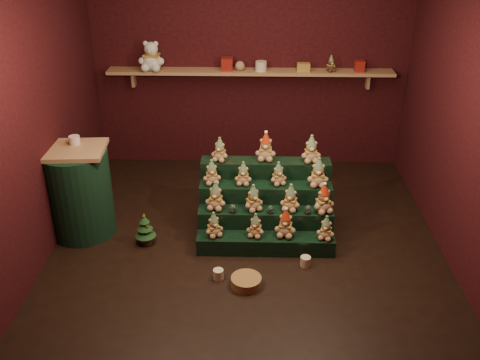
{
  "coord_description": "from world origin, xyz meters",
  "views": [
    {
      "loc": [
        0.05,
        -4.72,
        3.18
      ],
      "look_at": [
        -0.08,
        0.25,
        0.6
      ],
      "focal_mm": 40.0,
      "sensor_mm": 36.0,
      "label": 1
    }
  ],
  "objects_px": {
    "snow_globe_c": "(308,209)",
    "riser_tier_front": "(265,244)",
    "white_bear": "(151,52)",
    "mini_christmas_tree": "(145,229)",
    "snow_globe_b": "(270,209)",
    "mug_left": "(218,274)",
    "brown_bear": "(331,64)",
    "snow_globe_a": "(233,208)",
    "mug_right": "(305,261)",
    "wicker_basket": "(246,282)",
    "side_table": "(79,191)"
  },
  "relations": [
    {
      "from": "white_bear",
      "to": "mini_christmas_tree",
      "type": "bearing_deg",
      "value": -80.84
    },
    {
      "from": "brown_bear",
      "to": "mug_right",
      "type": "bearing_deg",
      "value": -127.2
    },
    {
      "from": "mini_christmas_tree",
      "to": "mug_right",
      "type": "xyz_separation_m",
      "value": [
        1.64,
        -0.35,
        -0.13
      ]
    },
    {
      "from": "mug_left",
      "to": "white_bear",
      "type": "xyz_separation_m",
      "value": [
        -0.96,
        2.47,
        1.5
      ]
    },
    {
      "from": "snow_globe_a",
      "to": "brown_bear",
      "type": "distance_m",
      "value": 2.4
    },
    {
      "from": "white_bear",
      "to": "brown_bear",
      "type": "bearing_deg",
      "value": 4.22
    },
    {
      "from": "snow_globe_c",
      "to": "mug_left",
      "type": "relative_size",
      "value": 0.96
    },
    {
      "from": "riser_tier_front",
      "to": "snow_globe_a",
      "type": "bearing_deg",
      "value": 154.79
    },
    {
      "from": "riser_tier_front",
      "to": "mug_left",
      "type": "bearing_deg",
      "value": -134.32
    },
    {
      "from": "snow_globe_c",
      "to": "mug_left",
      "type": "bearing_deg",
      "value": -144.65
    },
    {
      "from": "snow_globe_c",
      "to": "mini_christmas_tree",
      "type": "height_order",
      "value": "snow_globe_c"
    },
    {
      "from": "white_bear",
      "to": "brown_bear",
      "type": "height_order",
      "value": "white_bear"
    },
    {
      "from": "mini_christmas_tree",
      "to": "snow_globe_c",
      "type": "bearing_deg",
      "value": 1.74
    },
    {
      "from": "riser_tier_front",
      "to": "white_bear",
      "type": "xyz_separation_m",
      "value": [
        -1.41,
        2.01,
        1.46
      ]
    },
    {
      "from": "wicker_basket",
      "to": "brown_bear",
      "type": "bearing_deg",
      "value": 68.77
    },
    {
      "from": "side_table",
      "to": "brown_bear",
      "type": "bearing_deg",
      "value": 27.28
    },
    {
      "from": "snow_globe_c",
      "to": "wicker_basket",
      "type": "bearing_deg",
      "value": -130.34
    },
    {
      "from": "snow_globe_a",
      "to": "mug_right",
      "type": "height_order",
      "value": "snow_globe_a"
    },
    {
      "from": "side_table",
      "to": "wicker_basket",
      "type": "height_order",
      "value": "side_table"
    },
    {
      "from": "snow_globe_b",
      "to": "wicker_basket",
      "type": "distance_m",
      "value": 0.84
    },
    {
      "from": "wicker_basket",
      "to": "white_bear",
      "type": "bearing_deg",
      "value": 115.49
    },
    {
      "from": "mug_left",
      "to": "white_bear",
      "type": "height_order",
      "value": "white_bear"
    },
    {
      "from": "mug_right",
      "to": "brown_bear",
      "type": "relative_size",
      "value": 0.52
    },
    {
      "from": "mug_left",
      "to": "wicker_basket",
      "type": "relative_size",
      "value": 0.35
    },
    {
      "from": "mini_christmas_tree",
      "to": "wicker_basket",
      "type": "relative_size",
      "value": 1.27
    },
    {
      "from": "mug_left",
      "to": "mug_right",
      "type": "relative_size",
      "value": 0.97
    },
    {
      "from": "wicker_basket",
      "to": "brown_bear",
      "type": "distance_m",
      "value": 3.08
    },
    {
      "from": "mini_christmas_tree",
      "to": "wicker_basket",
      "type": "distance_m",
      "value": 1.26
    },
    {
      "from": "mini_christmas_tree",
      "to": "brown_bear",
      "type": "relative_size",
      "value": 1.87
    },
    {
      "from": "mug_left",
      "to": "brown_bear",
      "type": "relative_size",
      "value": 0.51
    },
    {
      "from": "snow_globe_c",
      "to": "side_table",
      "type": "relative_size",
      "value": 0.1
    },
    {
      "from": "snow_globe_b",
      "to": "snow_globe_c",
      "type": "relative_size",
      "value": 0.91
    },
    {
      "from": "riser_tier_front",
      "to": "mug_left",
      "type": "xyz_separation_m",
      "value": [
        -0.45,
        -0.46,
        -0.04
      ]
    },
    {
      "from": "snow_globe_a",
      "to": "mini_christmas_tree",
      "type": "xyz_separation_m",
      "value": [
        -0.91,
        -0.05,
        -0.23
      ]
    },
    {
      "from": "snow_globe_c",
      "to": "side_table",
      "type": "distance_m",
      "value": 2.4
    },
    {
      "from": "mug_left",
      "to": "mug_right",
      "type": "height_order",
      "value": "mug_right"
    },
    {
      "from": "mug_right",
      "to": "brown_bear",
      "type": "xyz_separation_m",
      "value": [
        0.42,
        2.25,
        1.37
      ]
    },
    {
      "from": "snow_globe_a",
      "to": "white_bear",
      "type": "relative_size",
      "value": 0.21
    },
    {
      "from": "snow_globe_c",
      "to": "mini_christmas_tree",
      "type": "distance_m",
      "value": 1.69
    },
    {
      "from": "mini_christmas_tree",
      "to": "white_bear",
      "type": "distance_m",
      "value": 2.35
    },
    {
      "from": "snow_globe_b",
      "to": "white_bear",
      "type": "distance_m",
      "value": 2.62
    },
    {
      "from": "snow_globe_b",
      "to": "mug_left",
      "type": "relative_size",
      "value": 0.87
    },
    {
      "from": "snow_globe_c",
      "to": "riser_tier_front",
      "type": "bearing_deg",
      "value": -159.45
    },
    {
      "from": "riser_tier_front",
      "to": "side_table",
      "type": "distance_m",
      "value": 2.03
    },
    {
      "from": "riser_tier_front",
      "to": "snow_globe_b",
      "type": "xyz_separation_m",
      "value": [
        0.05,
        0.16,
        0.31
      ]
    },
    {
      "from": "riser_tier_front",
      "to": "mug_right",
      "type": "xyz_separation_m",
      "value": [
        0.39,
        -0.24,
        -0.04
      ]
    },
    {
      "from": "mini_christmas_tree",
      "to": "wicker_basket",
      "type": "xyz_separation_m",
      "value": [
        1.06,
        -0.67,
        -0.13
      ]
    },
    {
      "from": "mini_christmas_tree",
      "to": "white_bear",
      "type": "height_order",
      "value": "white_bear"
    },
    {
      "from": "riser_tier_front",
      "to": "wicker_basket",
      "type": "bearing_deg",
      "value": -108.41
    },
    {
      "from": "mini_christmas_tree",
      "to": "white_bear",
      "type": "xyz_separation_m",
      "value": [
        -0.16,
        1.9,
        1.37
      ]
    }
  ]
}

